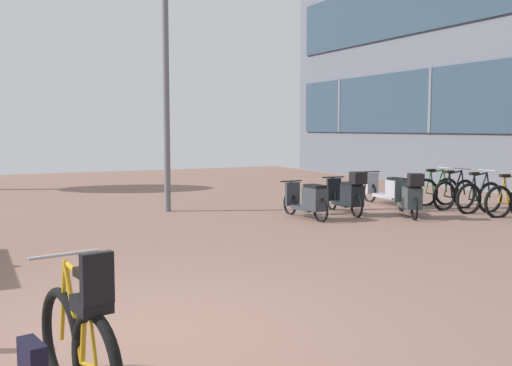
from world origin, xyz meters
The scene contains 11 objects.
ground centered at (1.43, 0.00, -0.02)m, with size 21.00×40.00×0.13m.
bicycle_foreground centered at (-0.78, -1.06, 0.39)m, with size 0.59×1.35×1.10m.
bicycle_rack_02 centered at (8.64, 3.49, 0.34)m, with size 1.30×0.48×0.96m.
bicycle_rack_03 centered at (8.51, 4.19, 0.34)m, with size 1.30×0.48×0.96m.
bicycle_rack_04 centered at (8.49, 4.89, 0.33)m, with size 1.34×0.48×0.95m.
bicycle_rack_05 centered at (8.61, 5.59, 0.33)m, with size 1.25×0.48×0.93m.
scooter_near centered at (6.79, 4.40, 0.43)m, with size 1.03×1.58×0.95m.
scooter_mid centered at (7.59, 5.98, 0.37)m, with size 0.52×1.85×0.79m.
scooter_far centered at (5.85, 5.25, 0.43)m, with size 0.60×1.69×0.96m.
scooter_extra centered at (4.78, 5.10, 0.38)m, with size 0.52×1.64×0.75m.
lamp_post centered at (2.57, 7.40, 3.06)m, with size 0.20×0.52×5.48m.
Camera 1 is at (-1.37, -4.92, 1.82)m, focal length 41.25 mm.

